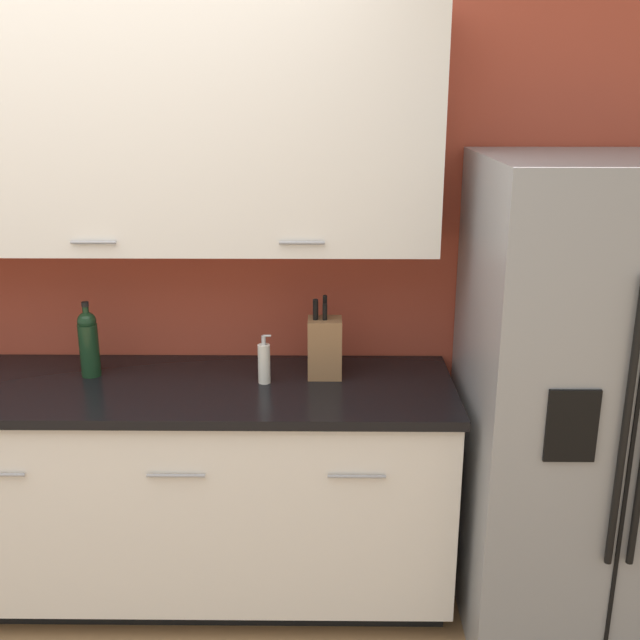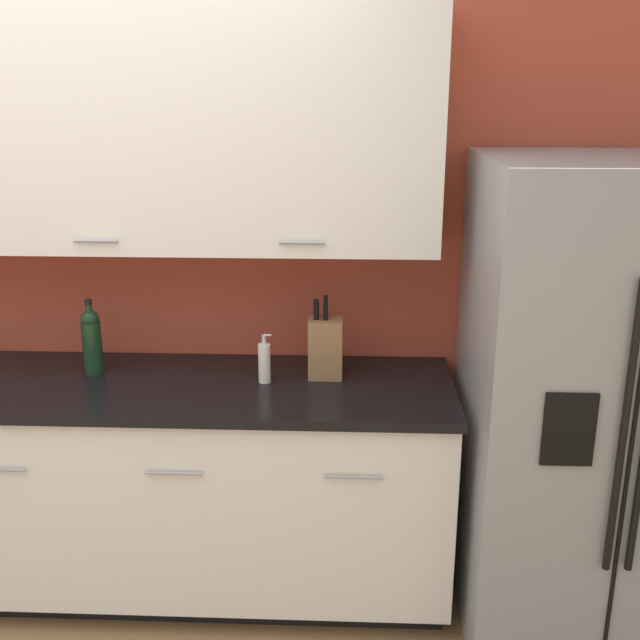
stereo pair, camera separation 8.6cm
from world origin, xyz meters
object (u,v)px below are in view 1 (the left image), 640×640
refrigerator (589,401)px  soap_dispenser (264,363)px  wine_bottle (89,342)px  knife_block (325,347)px

refrigerator → soap_dispenser: bearing=175.3°
refrigerator → wine_bottle: (-1.86, 0.17, 0.16)m
knife_block → soap_dispenser: 0.24m
wine_bottle → soap_dispenser: bearing=-5.8°
wine_bottle → knife_block: bearing=-0.1°
wine_bottle → soap_dispenser: size_ratio=1.55×
refrigerator → soap_dispenser: (-1.18, 0.10, 0.10)m
knife_block → soap_dispenser: bearing=-163.4°
knife_block → wine_bottle: 0.90m
knife_block → soap_dispenser: knife_block is taller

